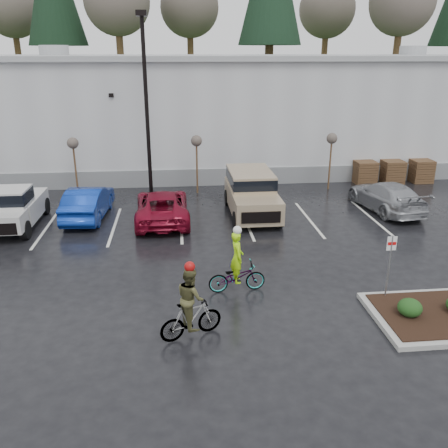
{
  "coord_description": "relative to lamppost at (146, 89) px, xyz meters",
  "views": [
    {
      "loc": [
        -2.61,
        -12.49,
        7.42
      ],
      "look_at": [
        -0.91,
        4.2,
        1.3
      ],
      "focal_mm": 38.0,
      "sensor_mm": 36.0,
      "label": 1
    }
  ],
  "objects": [
    {
      "name": "fire_lane_sign",
      "position": [
        7.8,
        -11.8,
        -4.28
      ],
      "size": [
        0.3,
        0.05,
        2.2
      ],
      "color": "gray",
      "rests_on": "ground"
    },
    {
      "name": "cyclist_hivis",
      "position": [
        3.22,
        -10.68,
        -4.98
      ],
      "size": [
        1.92,
        0.8,
        2.27
      ],
      "rotation": [
        0.0,
        0.0,
        1.65
      ],
      "color": "#3F3F44",
      "rests_on": "ground"
    },
    {
      "name": "pallet_stack_a",
      "position": [
        12.5,
        2.0,
        -5.01
      ],
      "size": [
        1.2,
        1.2,
        1.35
      ],
      "primitive_type": "cube",
      "color": "#46301C",
      "rests_on": "ground"
    },
    {
      "name": "warehouse",
      "position": [
        4.0,
        9.99,
        -2.04
      ],
      "size": [
        60.5,
        15.5,
        7.2
      ],
      "color": "#B2B3B7",
      "rests_on": "ground"
    },
    {
      "name": "car_far_silver",
      "position": [
        11.61,
        -3.03,
        -4.97
      ],
      "size": [
        2.65,
        5.15,
        1.43
      ],
      "primitive_type": "imported",
      "rotation": [
        0.0,
        0.0,
        3.28
      ],
      "color": "#A1A3A8",
      "rests_on": "ground"
    },
    {
      "name": "cyclist_olive",
      "position": [
        1.64,
        -13.2,
        -4.86
      ],
      "size": [
        1.81,
        1.11,
        2.27
      ],
      "rotation": [
        0.0,
        0.0,
        1.94
      ],
      "color": "#3F3F44",
      "rests_on": "ground"
    },
    {
      "name": "pallet_stack_b",
      "position": [
        14.2,
        2.0,
        -5.01
      ],
      "size": [
        1.2,
        1.2,
        1.35
      ],
      "primitive_type": "cube",
      "color": "#46301C",
      "rests_on": "ground"
    },
    {
      "name": "pickup_white",
      "position": [
        -5.9,
        -3.43,
        -4.71
      ],
      "size": [
        2.1,
        5.2,
        1.96
      ],
      "primitive_type": null,
      "color": "#BBBAB6",
      "rests_on": "ground"
    },
    {
      "name": "lamppost",
      "position": [
        0.0,
        0.0,
        0.0
      ],
      "size": [
        0.5,
        1.0,
        9.22
      ],
      "color": "black",
      "rests_on": "ground"
    },
    {
      "name": "ground",
      "position": [
        4.0,
        -12.0,
        -5.69
      ],
      "size": [
        120.0,
        120.0,
        0.0
      ],
      "primitive_type": "plane",
      "color": "black",
      "rests_on": "ground"
    },
    {
      "name": "wooded_ridge",
      "position": [
        4.0,
        33.0,
        -2.69
      ],
      "size": [
        80.0,
        25.0,
        6.0
      ],
      "primitive_type": "cube",
      "color": "#22421B",
      "rests_on": "ground"
    },
    {
      "name": "sapling_east",
      "position": [
        10.0,
        1.0,
        -2.96
      ],
      "size": [
        0.6,
        0.6,
        3.2
      ],
      "color": "#46301C",
      "rests_on": "ground"
    },
    {
      "name": "suv_tan",
      "position": [
        4.91,
        -3.12,
        -4.66
      ],
      "size": [
        2.2,
        5.1,
        2.06
      ],
      "primitive_type": null,
      "color": "tan",
      "rests_on": "ground"
    },
    {
      "name": "sapling_mid",
      "position": [
        2.5,
        1.0,
        -2.96
      ],
      "size": [
        0.6,
        0.6,
        3.2
      ],
      "color": "#46301C",
      "rests_on": "ground"
    },
    {
      "name": "shrub_a",
      "position": [
        8.0,
        -13.0,
        -5.27
      ],
      "size": [
        0.7,
        0.7,
        0.52
      ],
      "primitive_type": "ellipsoid",
      "color": "black",
      "rests_on": "curb_island"
    },
    {
      "name": "sapling_west",
      "position": [
        -4.0,
        1.0,
        -2.96
      ],
      "size": [
        0.6,
        0.6,
        3.2
      ],
      "color": "#46301C",
      "rests_on": "ground"
    },
    {
      "name": "car_blue",
      "position": [
        -2.81,
        -2.69,
        -4.93
      ],
      "size": [
        1.9,
        4.69,
        1.51
      ],
      "primitive_type": "imported",
      "rotation": [
        0.0,
        0.0,
        3.08
      ],
      "color": "navy",
      "rests_on": "ground"
    },
    {
      "name": "pallet_stack_c",
      "position": [
        16.0,
        2.0,
        -5.01
      ],
      "size": [
        1.2,
        1.2,
        1.35
      ],
      "primitive_type": "cube",
      "color": "#46301C",
      "rests_on": "ground"
    },
    {
      "name": "car_red",
      "position": [
        0.66,
        -3.46,
        -4.97
      ],
      "size": [
        2.49,
        5.17,
        1.42
      ],
      "primitive_type": "imported",
      "rotation": [
        0.0,
        0.0,
        3.17
      ],
      "color": "maroon",
      "rests_on": "ground"
    }
  ]
}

